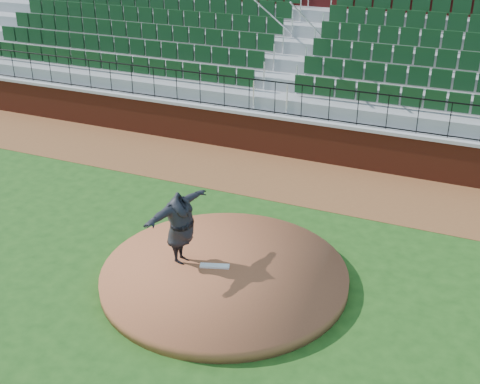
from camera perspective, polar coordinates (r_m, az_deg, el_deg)
name	(u,v)px	position (r m, az deg, el deg)	size (l,w,h in m)	color
ground	(212,274)	(13.24, -2.65, -7.67)	(90.00, 90.00, 0.00)	#1D4914
warning_track	(295,179)	(17.63, 5.14, 1.23)	(34.00, 3.20, 0.01)	brown
field_wall	(313,141)	(18.81, 6.83, 4.72)	(34.00, 0.35, 1.20)	maroon
wall_cap	(314,121)	(18.59, 6.93, 6.59)	(34.00, 0.45, 0.10)	#B7B7B7
wall_railing	(315,103)	(18.42, 7.02, 8.21)	(34.00, 0.05, 1.00)	black
seating_stands	(341,66)	(20.82, 9.40, 11.53)	(34.00, 5.10, 4.60)	gray
concourse_wall	(363,36)	(23.38, 11.36, 14.05)	(34.00, 0.50, 5.50)	maroon
pitchers_mound	(224,275)	(12.98, -1.46, -7.74)	(5.17, 5.17, 0.25)	brown
pitching_rubber	(215,266)	(13.01, -2.37, -6.89)	(0.62, 0.16, 0.04)	white
pitcher	(180,228)	(12.84, -5.56, -3.33)	(2.01, 0.55, 1.64)	black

